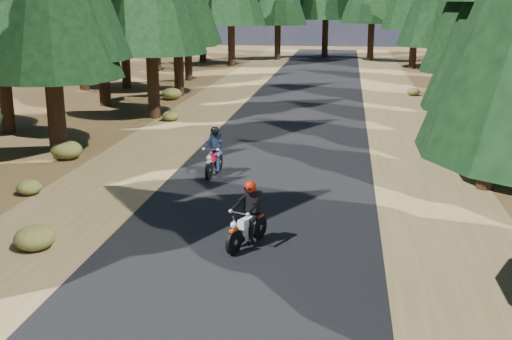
{
  "coord_description": "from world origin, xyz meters",
  "views": [
    {
      "loc": [
        2.13,
        -13.49,
        5.15
      ],
      "look_at": [
        0.0,
        1.5,
        1.1
      ],
      "focal_mm": 45.0,
      "sensor_mm": 36.0,
      "label": 1
    }
  ],
  "objects": [
    {
      "name": "shoulder_l",
      "position": [
        -4.6,
        5.0,
        0.0
      ],
      "size": [
        3.2,
        100.0,
        0.01
      ],
      "primitive_type": "cube",
      "color": "brown",
      "rests_on": "ground"
    },
    {
      "name": "rider_follow",
      "position": [
        -1.74,
        4.77,
        0.49
      ],
      "size": [
        0.63,
        1.68,
        1.46
      ],
      "rotation": [
        0.0,
        0.0,
        3.06
      ],
      "color": "#A50B21",
      "rests_on": "road"
    },
    {
      "name": "ground",
      "position": [
        0.0,
        0.0,
        0.0
      ],
      "size": [
        120.0,
        120.0,
        0.0
      ],
      "primitive_type": "plane",
      "color": "#463019",
      "rests_on": "ground"
    },
    {
      "name": "rider_lead",
      "position": [
        0.13,
        -0.77,
        0.48
      ],
      "size": [
        1.05,
        1.66,
        1.42
      ],
      "rotation": [
        0.0,
        0.0,
        2.75
      ],
      "color": "white",
      "rests_on": "road"
    },
    {
      "name": "road",
      "position": [
        0.0,
        5.0,
        0.01
      ],
      "size": [
        6.0,
        100.0,
        0.01
      ],
      "primitive_type": "cube",
      "color": "black",
      "rests_on": "ground"
    },
    {
      "name": "understory_shrubs",
      "position": [
        -0.14,
        9.63,
        0.27
      ],
      "size": [
        15.68,
        28.65,
        0.62
      ],
      "color": "#474C1E",
      "rests_on": "ground"
    },
    {
      "name": "shoulder_r",
      "position": [
        4.6,
        5.0,
        0.0
      ],
      "size": [
        3.2,
        100.0,
        0.01
      ],
      "primitive_type": "cube",
      "color": "brown",
      "rests_on": "ground"
    }
  ]
}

